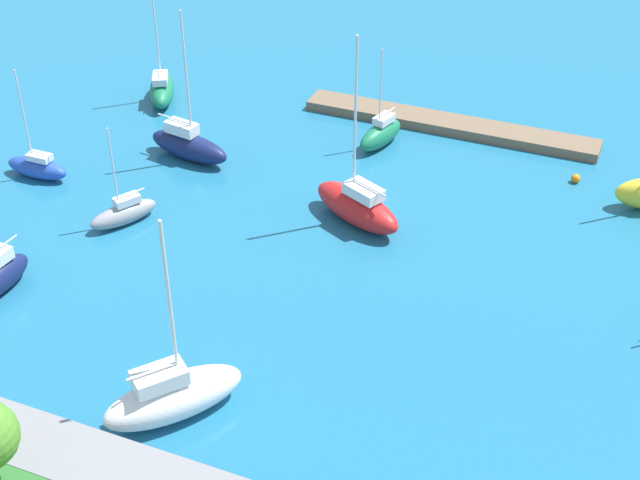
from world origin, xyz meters
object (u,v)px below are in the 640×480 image
object	(u,v)px
sailboat_gray_inner_mooring	(124,213)
mooring_buoy_orange	(576,178)
pier_dock	(449,124)
sailboat_green_far_south	(162,89)
sailboat_white_mid_basin	(173,395)
sailboat_navy_lone_north	(188,145)
sailboat_blue_east_end	(37,167)
sailboat_red_west_end	(357,206)
sailboat_green_by_breakwater	(381,134)

from	to	relation	value
sailboat_gray_inner_mooring	mooring_buoy_orange	bearing A→B (deg)	152.08
pier_dock	sailboat_gray_inner_mooring	xyz separation A→B (m)	(17.66, 22.86, 0.46)
sailboat_green_far_south	sailboat_white_mid_basin	world-z (taller)	sailboat_white_mid_basin
pier_dock	sailboat_navy_lone_north	xyz separation A→B (m)	(17.90, 12.85, 0.86)
mooring_buoy_orange	sailboat_blue_east_end	bearing A→B (deg)	21.12
sailboat_green_far_south	sailboat_blue_east_end	bearing A→B (deg)	144.21
pier_dock	sailboat_red_west_end	size ratio (longest dim) A/B	1.79
mooring_buoy_orange	sailboat_green_by_breakwater	bearing A→B (deg)	0.44
pier_dock	sailboat_white_mid_basin	size ratio (longest dim) A/B	1.99
pier_dock	sailboat_navy_lone_north	bearing A→B (deg)	35.66
sailboat_blue_east_end	sailboat_white_mid_basin	bearing A→B (deg)	140.44
sailboat_green_far_south	sailboat_green_by_breakwater	size ratio (longest dim) A/B	1.30
sailboat_green_far_south	sailboat_green_by_breakwater	world-z (taller)	sailboat_green_far_south
sailboat_green_far_south	sailboat_green_by_breakwater	bearing A→B (deg)	-119.31
sailboat_navy_lone_north	sailboat_green_by_breakwater	world-z (taller)	sailboat_navy_lone_north
sailboat_gray_inner_mooring	mooring_buoy_orange	distance (m)	34.20
pier_dock	sailboat_green_far_south	xyz separation A→B (m)	(25.23, 4.51, 0.76)
sailboat_navy_lone_north	sailboat_blue_east_end	bearing A→B (deg)	-133.75
sailboat_red_west_end	sailboat_white_mid_basin	world-z (taller)	sailboat_red_west_end
sailboat_navy_lone_north	mooring_buoy_orange	world-z (taller)	sailboat_navy_lone_north
pier_dock	sailboat_gray_inner_mooring	world-z (taller)	sailboat_gray_inner_mooring
sailboat_green_by_breakwater	sailboat_navy_lone_north	bearing A→B (deg)	-44.28
sailboat_blue_east_end	sailboat_green_by_breakwater	size ratio (longest dim) A/B	1.05
mooring_buoy_orange	sailboat_white_mid_basin	bearing A→B (deg)	63.92
sailboat_navy_lone_north	sailboat_green_by_breakwater	size ratio (longest dim) A/B	1.46
sailboat_green_far_south	mooring_buoy_orange	world-z (taller)	sailboat_green_far_south
sailboat_green_far_south	sailboat_gray_inner_mooring	xyz separation A→B (m)	(-7.57, 18.35, -0.30)
sailboat_navy_lone_north	sailboat_gray_inner_mooring	size ratio (longest dim) A/B	1.60
sailboat_green_far_south	sailboat_green_by_breakwater	xyz separation A→B (m)	(-20.81, 0.48, -0.09)
sailboat_blue_east_end	sailboat_green_by_breakwater	bearing A→B (deg)	-147.52
sailboat_gray_inner_mooring	sailboat_green_by_breakwater	bearing A→B (deg)	173.81
mooring_buoy_orange	sailboat_green_far_south	bearing A→B (deg)	-0.57
sailboat_white_mid_basin	sailboat_green_far_south	bearing A→B (deg)	70.35
sailboat_white_mid_basin	sailboat_gray_inner_mooring	bearing A→B (deg)	79.14
sailboat_white_mid_basin	pier_dock	bearing A→B (deg)	31.87
sailboat_gray_inner_mooring	mooring_buoy_orange	size ratio (longest dim) A/B	11.09
sailboat_white_mid_basin	sailboat_navy_lone_north	size ratio (longest dim) A/B	1.02
sailboat_blue_east_end	sailboat_navy_lone_north	xyz separation A→B (m)	(-9.43, -6.99, 0.36)
sailboat_white_mid_basin	sailboat_green_by_breakwater	bearing A→B (deg)	38.38
mooring_buoy_orange	sailboat_navy_lone_north	bearing A→B (deg)	15.22
pier_dock	sailboat_navy_lone_north	distance (m)	22.05
sailboat_red_west_end	sailboat_navy_lone_north	xyz separation A→B (m)	(15.66, -3.53, -0.11)
sailboat_red_west_end	sailboat_navy_lone_north	size ratio (longest dim) A/B	1.13
sailboat_white_mid_basin	mooring_buoy_orange	xyz separation A→B (m)	(-16.27, -33.24, -1.09)
sailboat_gray_inner_mooring	sailboat_green_far_south	bearing A→B (deg)	-127.23
sailboat_red_west_end	sailboat_navy_lone_north	world-z (taller)	sailboat_red_west_end
sailboat_gray_inner_mooring	mooring_buoy_orange	world-z (taller)	sailboat_gray_inner_mooring
sailboat_red_west_end	sailboat_white_mid_basin	xyz separation A→B (m)	(2.60, 21.74, 0.07)
sailboat_green_far_south	sailboat_navy_lone_north	bearing A→B (deg)	-166.69
sailboat_red_west_end	sailboat_blue_east_end	bearing A→B (deg)	33.20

